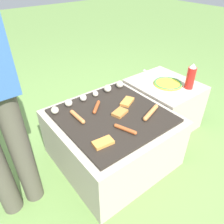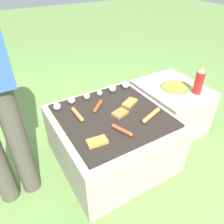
{
  "view_description": "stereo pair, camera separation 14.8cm",
  "coord_description": "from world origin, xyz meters",
  "px_view_note": "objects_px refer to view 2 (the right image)",
  "views": [
    {
      "loc": [
        -0.75,
        -0.95,
        1.29
      ],
      "look_at": [
        0.0,
        0.0,
        0.44
      ],
      "focal_mm": 35.0,
      "sensor_mm": 36.0,
      "label": 1
    },
    {
      "loc": [
        -0.63,
        -1.04,
        1.29
      ],
      "look_at": [
        0.0,
        0.0,
        0.44
      ],
      "focal_mm": 35.0,
      "sensor_mm": 36.0,
      "label": 2
    }
  ],
  "objects_px": {
    "sausage_front_center": "(77,114)",
    "plate_colorful": "(175,87)",
    "condiment_bottle": "(199,81)",
    "fork_utensil": "(161,75)"
  },
  "relations": [
    {
      "from": "sausage_front_center",
      "to": "plate_colorful",
      "type": "distance_m",
      "value": 0.85
    },
    {
      "from": "plate_colorful",
      "to": "sausage_front_center",
      "type": "bearing_deg",
      "value": 176.5
    },
    {
      "from": "sausage_front_center",
      "to": "condiment_bottle",
      "type": "distance_m",
      "value": 0.96
    },
    {
      "from": "plate_colorful",
      "to": "fork_utensil",
      "type": "xyz_separation_m",
      "value": [
        0.05,
        0.24,
        -0.01
      ]
    },
    {
      "from": "plate_colorful",
      "to": "condiment_bottle",
      "type": "height_order",
      "value": "condiment_bottle"
    },
    {
      "from": "plate_colorful",
      "to": "fork_utensil",
      "type": "bearing_deg",
      "value": 77.9
    },
    {
      "from": "condiment_bottle",
      "to": "fork_utensil",
      "type": "relative_size",
      "value": 1.01
    },
    {
      "from": "condiment_bottle",
      "to": "fork_utensil",
      "type": "xyz_separation_m",
      "value": [
        -0.04,
        0.38,
        -0.1
      ]
    },
    {
      "from": "plate_colorful",
      "to": "condiment_bottle",
      "type": "relative_size",
      "value": 1.12
    },
    {
      "from": "fork_utensil",
      "to": "plate_colorful",
      "type": "bearing_deg",
      "value": -102.1
    }
  ]
}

